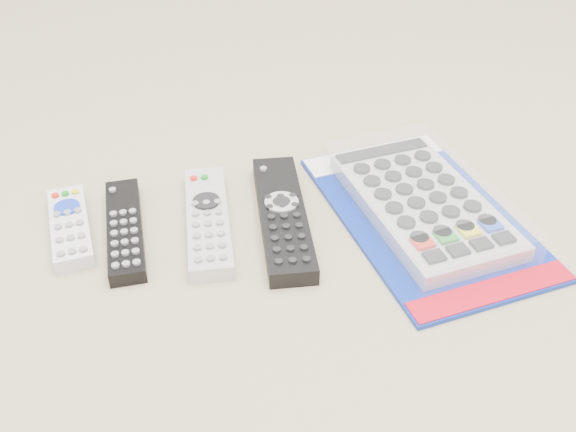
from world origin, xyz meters
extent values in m
plane|color=gray|center=(0.00, 0.00, 0.00)|extent=(5.00, 5.00, 0.00)
cube|color=silver|center=(-0.22, 0.05, 0.01)|extent=(0.06, 0.15, 0.02)
cylinder|color=#1932BC|center=(-0.22, 0.07, 0.02)|extent=(0.03, 0.03, 0.00)
cube|color=black|center=(-0.15, 0.03, 0.01)|extent=(0.04, 0.18, 0.02)
cube|color=#BCBCC1|center=(-0.06, 0.02, 0.01)|extent=(0.07, 0.20, 0.02)
cylinder|color=black|center=(-0.05, 0.04, 0.02)|extent=(0.04, 0.04, 0.00)
cube|color=black|center=(0.03, 0.01, 0.01)|extent=(0.08, 0.23, 0.02)
cylinder|color=silver|center=(0.03, 0.02, 0.02)|extent=(0.05, 0.05, 0.00)
cube|color=navy|center=(0.20, -0.02, 0.00)|extent=(0.23, 0.34, 0.01)
cube|color=white|center=(0.19, 0.11, 0.01)|extent=(0.20, 0.07, 0.00)
cube|color=#B30C1D|center=(0.22, -0.17, 0.01)|extent=(0.20, 0.05, 0.00)
cube|color=#BCBCC1|center=(0.20, -0.02, 0.02)|extent=(0.16, 0.26, 0.02)
cube|color=white|center=(0.20, -0.02, 0.02)|extent=(0.18, 0.28, 0.04)
camera|label=1|loc=(-0.11, -0.59, 0.49)|focal=40.00mm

